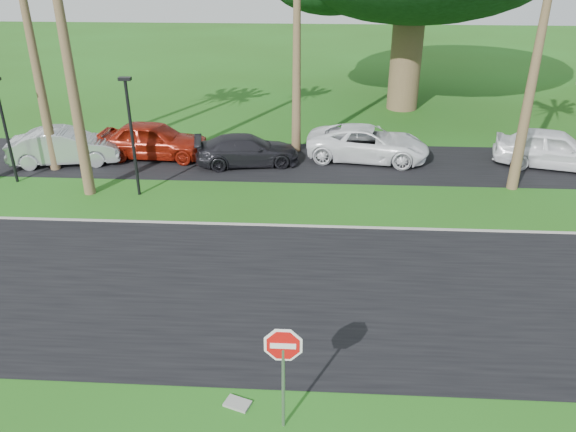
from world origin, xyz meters
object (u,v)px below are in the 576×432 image
(car_minivan, at_px, (368,144))
(car_silver, at_px, (66,147))
(car_pickup, at_px, (554,149))
(car_dark, at_px, (247,150))
(stop_sign_near, at_px, (283,358))
(car_red, at_px, (154,140))

(car_minivan, bearing_deg, car_silver, 102.87)
(car_silver, relative_size, car_pickup, 0.97)
(car_dark, xyz_separation_m, car_pickup, (13.50, 0.44, 0.18))
(car_silver, distance_m, car_pickup, 21.65)
(stop_sign_near, relative_size, car_minivan, 0.48)
(car_pickup, bearing_deg, car_dark, 106.47)
(stop_sign_near, xyz_separation_m, car_red, (-6.99, 15.69, -0.93))
(stop_sign_near, xyz_separation_m, car_silver, (-10.74, 14.72, -0.98))
(car_minivan, distance_m, car_pickup, 8.10)
(car_red, relative_size, car_dark, 1.08)
(car_minivan, bearing_deg, car_pickup, -86.25)
(car_minivan, height_order, car_pickup, car_pickup)
(car_red, distance_m, car_minivan, 9.82)
(car_pickup, bearing_deg, car_silver, 106.64)
(car_silver, distance_m, car_dark, 8.14)
(car_silver, bearing_deg, stop_sign_near, -155.20)
(car_dark, relative_size, car_minivan, 0.83)
(car_minivan, xyz_separation_m, car_pickup, (8.08, -0.52, 0.08))
(car_silver, bearing_deg, car_red, -86.81)
(car_silver, xyz_separation_m, car_red, (3.74, 0.97, 0.05))
(stop_sign_near, distance_m, car_dark, 15.31)
(car_pickup, bearing_deg, car_minivan, 100.91)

